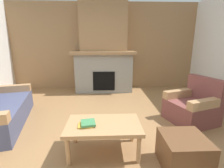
# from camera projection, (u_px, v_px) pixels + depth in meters

# --- Properties ---
(ground) EXTENTS (9.00, 9.00, 0.00)m
(ground) POSITION_uv_depth(u_px,v_px,m) (104.00, 133.00, 2.76)
(ground) COLOR olive
(wall_back_wood_panel) EXTENTS (6.00, 0.12, 2.70)m
(wall_back_wood_panel) POSITION_uv_depth(u_px,v_px,m) (104.00, 47.00, 5.33)
(wall_back_wood_panel) COLOR #997047
(wall_back_wood_panel) RESTS_ON ground
(fireplace) EXTENTS (1.90, 0.82, 2.70)m
(fireplace) POSITION_uv_depth(u_px,v_px,m) (104.00, 53.00, 5.02)
(fireplace) COLOR gray
(fireplace) RESTS_ON ground
(armchair) EXTENTS (0.96, 0.96, 0.85)m
(armchair) POSITION_uv_depth(u_px,v_px,m) (193.00, 107.00, 3.14)
(armchair) COLOR brown
(armchair) RESTS_ON ground
(coffee_table) EXTENTS (1.00, 0.60, 0.43)m
(coffee_table) POSITION_uv_depth(u_px,v_px,m) (104.00, 127.00, 2.22)
(coffee_table) COLOR tan
(coffee_table) RESTS_ON ground
(ottoman) EXTENTS (0.52, 0.52, 0.40)m
(ottoman) POSITION_uv_depth(u_px,v_px,m) (183.00, 152.00, 1.99)
(ottoman) COLOR brown
(ottoman) RESTS_ON ground
(book_stack_near_edge) EXTENTS (0.24, 0.23, 0.05)m
(book_stack_near_edge) POSITION_uv_depth(u_px,v_px,m) (87.00, 124.00, 2.15)
(book_stack_near_edge) COLOR gold
(book_stack_near_edge) RESTS_ON coffee_table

